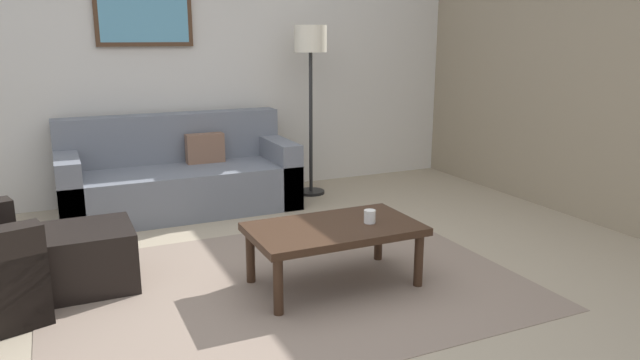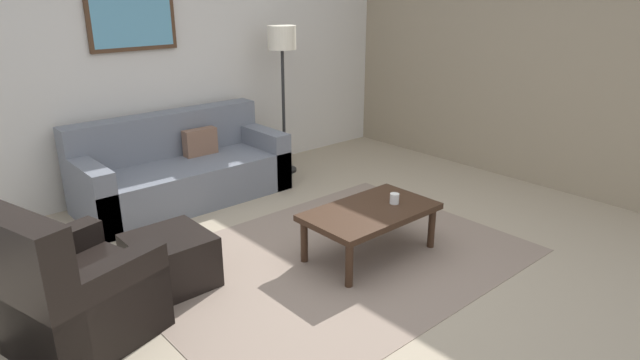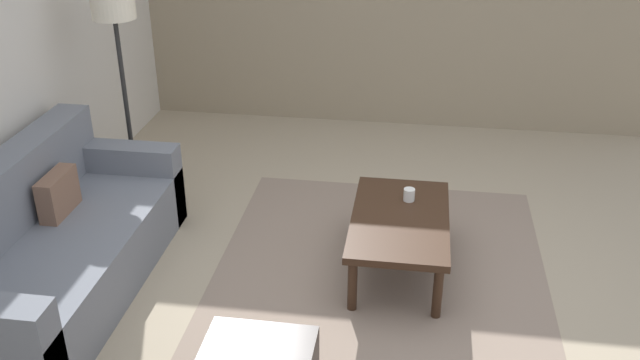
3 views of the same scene
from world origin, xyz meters
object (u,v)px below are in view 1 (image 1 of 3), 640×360
(cup, at_px, (370,216))
(coffee_table, at_px, (334,233))
(ottoman, at_px, (89,257))
(couch_main, at_px, (178,178))
(lamp_standing, at_px, (311,56))
(framed_artwork, at_px, (144,17))

(cup, bearing_deg, coffee_table, 168.64)
(ottoman, distance_m, cup, 1.85)
(couch_main, distance_m, coffee_table, 2.28)
(couch_main, height_order, lamp_standing, lamp_standing)
(couch_main, height_order, coffee_table, couch_main)
(couch_main, relative_size, coffee_table, 1.92)
(ottoman, distance_m, coffee_table, 1.61)
(couch_main, bearing_deg, coffee_table, -75.69)
(coffee_table, height_order, cup, cup)
(lamp_standing, bearing_deg, ottoman, -145.86)
(couch_main, distance_m, cup, 2.40)
(ottoman, height_order, cup, cup)
(couch_main, relative_size, cup, 24.47)
(ottoman, height_order, framed_artwork, framed_artwork)
(coffee_table, xyz_separation_m, lamp_standing, (0.80, 2.18, 1.05))
(couch_main, xyz_separation_m, ottoman, (-0.90, -1.57, -0.10))
(framed_artwork, bearing_deg, lamp_standing, -16.58)
(coffee_table, distance_m, framed_artwork, 3.07)
(lamp_standing, distance_m, framed_artwork, 1.62)
(cup, xyz_separation_m, framed_artwork, (-0.95, 2.67, 1.33))
(ottoman, xyz_separation_m, coffee_table, (1.47, -0.64, 0.16))
(couch_main, relative_size, lamp_standing, 1.24)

